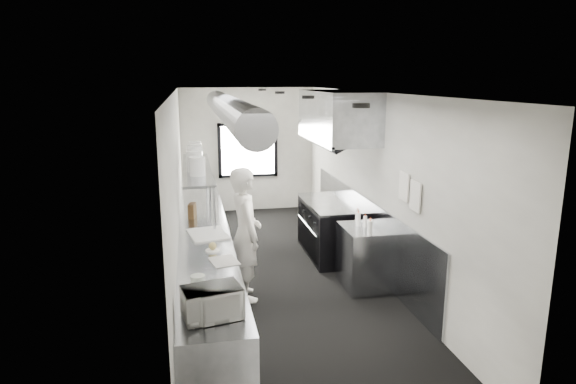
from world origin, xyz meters
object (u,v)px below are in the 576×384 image
cutting_board (208,234)px  squeeze_bottle_e (357,215)px  far_work_table (199,201)px  squeeze_bottle_d (358,219)px  range (331,229)px  squeeze_bottle_c (365,222)px  line_cook (246,234)px  squeeze_bottle_a (370,228)px  bottle_station (365,257)px  plate_stack_b (195,161)px  squeeze_bottle_b (370,225)px  microwave (212,303)px  prep_counter (205,263)px  knife_block (192,211)px  deli_tub_b (198,280)px  small_plate (213,250)px  plate_stack_a (197,166)px  plate_stack_d (195,151)px  pass_shelf (197,169)px  exhaust_hood (337,116)px  deli_tub_a (193,293)px  plate_stack_c (195,156)px

cutting_board → squeeze_bottle_e: 2.25m
far_work_table → squeeze_bottle_e: (2.28, -3.57, 0.54)m
cutting_board → squeeze_bottle_d: size_ratio=3.23×
range → cutting_board: range is taller
range → squeeze_bottle_c: squeeze_bottle_c is taller
range → line_cook: line_cook is taller
range → squeeze_bottle_a: 1.81m
range → bottle_station: (0.11, -1.40, -0.02)m
plate_stack_b → squeeze_bottle_b: size_ratio=1.85×
microwave → line_cook: bearing=64.3°
prep_counter → knife_block: knife_block is taller
deli_tub_b → squeeze_bottle_c: squeeze_bottle_c is taller
small_plate → range: bearing=43.1°
bottle_station → plate_stack_a: plate_stack_a is taller
microwave → cutting_board: (0.06, 2.45, -0.13)m
deli_tub_b → squeeze_bottle_c: size_ratio=0.91×
microwave → plate_stack_d: (-0.04, 4.78, 0.69)m
bottle_station → knife_block: (-2.45, 1.03, 0.56)m
line_cook → plate_stack_d: 2.67m
plate_stack_a → plate_stack_b: size_ratio=0.87×
deli_tub_b → small_plate: (0.21, 1.03, -0.05)m
bottle_station → squeeze_bottle_d: (-0.08, 0.11, 0.55)m
knife_block → plate_stack_b: size_ratio=0.69×
prep_counter → plate_stack_d: bearing=91.3°
pass_shelf → small_plate: size_ratio=15.99×
plate_stack_d → exhaust_hood: bearing=-24.2°
knife_block → squeeze_bottle_a: bearing=-16.0°
squeeze_bottle_b → squeeze_bottle_e: (-0.01, 0.51, 0.01)m
deli_tub_a → plate_stack_a: 2.96m
knife_block → plate_stack_d: 1.58m
exhaust_hood → squeeze_bottle_a: 2.22m
exhaust_hood → bottle_station: bearing=-87.8°
squeeze_bottle_e → squeeze_bottle_d: bearing=-105.4°
squeeze_bottle_b → squeeze_bottle_e: size_ratio=0.93×
far_work_table → deli_tub_b: bearing=-91.3°
line_cook → deli_tub_b: size_ratio=12.36×
knife_block → plate_stack_c: bearing=97.2°
exhaust_hood → pass_shelf: size_ratio=0.73×
plate_stack_c → plate_stack_b: bearing=-91.2°
microwave → squeeze_bottle_b: (2.30, 2.17, -0.06)m
squeeze_bottle_e → range: bearing=94.7°
range → plate_stack_c: 2.62m
range → plate_stack_d: 2.77m
cutting_board → squeeze_bottle_b: squeeze_bottle_b is taller
deli_tub_a → range: bearing=54.2°
pass_shelf → squeeze_bottle_d: bearing=-35.1°
plate_stack_d → cutting_board: bearing=-87.7°
plate_stack_d → squeeze_bottle_c: plate_stack_d is taller
pass_shelf → microwave: pass_shelf is taller
knife_block → range: bearing=22.7°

